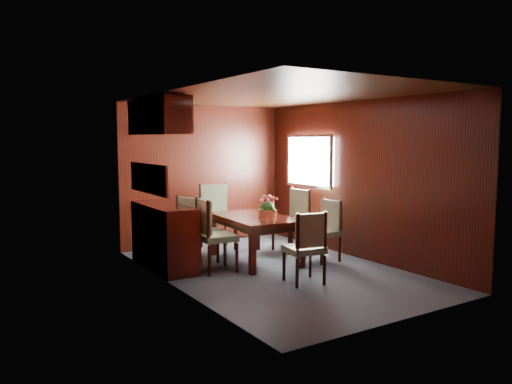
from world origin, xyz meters
TOP-DOWN VIEW (x-y plane):
  - ground at (0.00, 0.00)m, footprint 4.50×4.50m
  - room_shell at (-0.10, 0.33)m, footprint 3.06×4.52m
  - sideboard at (-1.25, 1.00)m, footprint 0.48×1.40m
  - dining_table at (0.03, 0.63)m, footprint 1.00×1.50m
  - chair_left_near at (-0.78, 0.44)m, footprint 0.51×0.53m
  - chair_left_far at (-0.80, 0.96)m, footprint 0.57×0.59m
  - chair_right_near at (0.97, 0.11)m, footprint 0.44×0.45m
  - chair_right_far at (0.98, 0.92)m, footprint 0.49×0.51m
  - chair_head at (-0.05, -0.74)m, footprint 0.51×0.49m
  - chair_foot at (-0.02, 1.76)m, footprint 0.57×0.55m
  - flower_centerpiece at (0.27, 0.63)m, footprint 0.30×0.30m

SIDE VIEW (x-z plane):
  - ground at x=0.00m, z-range 0.00..0.00m
  - sideboard at x=-1.25m, z-range 0.00..0.90m
  - chair_right_near at x=0.97m, z-range 0.05..0.97m
  - chair_head at x=-0.05m, z-range 0.05..0.98m
  - chair_left_far at x=-0.80m, z-range 0.06..1.06m
  - chair_right_far at x=0.98m, z-range 0.06..1.08m
  - chair_left_near at x=-0.78m, z-range 0.06..1.08m
  - dining_table at x=0.03m, z-range 0.24..0.92m
  - chair_foot at x=-0.02m, z-range 0.06..1.14m
  - flower_centerpiece at x=0.27m, z-range 0.67..0.97m
  - room_shell at x=-0.10m, z-range 0.43..2.84m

